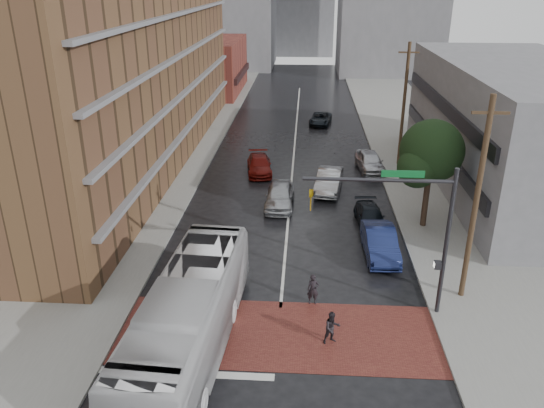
# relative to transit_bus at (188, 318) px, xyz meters

# --- Properties ---
(ground) EXTENTS (160.00, 160.00, 0.00)m
(ground) POSITION_rel_transit_bus_xyz_m (3.59, 1.00, -1.72)
(ground) COLOR black
(ground) RESTS_ON ground
(crosswalk) EXTENTS (14.00, 5.00, 0.02)m
(crosswalk) POSITION_rel_transit_bus_xyz_m (3.59, 1.50, -1.71)
(crosswalk) COLOR brown
(crosswalk) RESTS_ON ground
(sidewalk_west) EXTENTS (9.00, 90.00, 0.15)m
(sidewalk_west) POSITION_rel_transit_bus_xyz_m (-7.91, 26.00, -1.65)
(sidewalk_west) COLOR gray
(sidewalk_west) RESTS_ON ground
(sidewalk_east) EXTENTS (9.00, 90.00, 0.15)m
(sidewalk_east) POSITION_rel_transit_bus_xyz_m (15.09, 26.00, -1.65)
(sidewalk_east) COLOR gray
(sidewalk_east) RESTS_ON ground
(storefront_west) EXTENTS (8.00, 16.00, 7.00)m
(storefront_west) POSITION_rel_transit_bus_xyz_m (-8.41, 55.00, 1.78)
(storefront_west) COLOR brown
(storefront_west) RESTS_ON ground
(building_east) EXTENTS (11.00, 26.00, 9.00)m
(building_east) POSITION_rel_transit_bus_xyz_m (20.09, 21.00, 2.78)
(building_east) COLOR gray
(building_east) RESTS_ON ground
(street_tree) EXTENTS (4.20, 4.10, 6.90)m
(street_tree) POSITION_rel_transit_bus_xyz_m (12.11, 13.03, 3.01)
(street_tree) COLOR #332319
(street_tree) RESTS_ON ground
(signal_mast) EXTENTS (6.50, 0.30, 7.20)m
(signal_mast) POSITION_rel_transit_bus_xyz_m (9.44, 3.50, 3.01)
(signal_mast) COLOR #2D2D33
(signal_mast) RESTS_ON ground
(utility_pole_near) EXTENTS (1.60, 0.26, 10.00)m
(utility_pole_near) POSITION_rel_transit_bus_xyz_m (12.39, 5.00, 3.42)
(utility_pole_near) COLOR #473321
(utility_pole_near) RESTS_ON ground
(utility_pole_far) EXTENTS (1.60, 0.26, 10.00)m
(utility_pole_far) POSITION_rel_transit_bus_xyz_m (12.39, 25.00, 3.42)
(utility_pole_far) COLOR #473321
(utility_pole_far) RESTS_ON ground
(transit_bus) EXTENTS (3.62, 12.51, 3.44)m
(transit_bus) POSITION_rel_transit_bus_xyz_m (0.00, 0.00, 0.00)
(transit_bus) COLOR silver
(transit_bus) RESTS_ON ground
(pedestrian_a) EXTENTS (0.59, 0.42, 1.55)m
(pedestrian_a) POSITION_rel_transit_bus_xyz_m (5.12, 4.00, -0.95)
(pedestrian_a) COLOR black
(pedestrian_a) RESTS_ON ground
(pedestrian_b) EXTENTS (0.90, 0.81, 1.51)m
(pedestrian_b) POSITION_rel_transit_bus_xyz_m (5.91, 1.06, -0.97)
(pedestrian_b) COLOR black
(pedestrian_b) RESTS_ON ground
(car_travel_a) EXTENTS (2.00, 4.74, 1.60)m
(car_travel_a) POSITION_rel_transit_bus_xyz_m (2.92, 15.67, -0.92)
(car_travel_a) COLOR #ADB0B5
(car_travel_a) RESTS_ON ground
(car_travel_b) EXTENTS (2.40, 5.05, 1.60)m
(car_travel_b) POSITION_rel_transit_bus_xyz_m (6.38, 18.84, -0.92)
(car_travel_b) COLOR #B5B8BD
(car_travel_b) RESTS_ON ground
(car_travel_c) EXTENTS (2.48, 4.83, 1.34)m
(car_travel_c) POSITION_rel_transit_bus_xyz_m (0.94, 22.43, -1.05)
(car_travel_c) COLOR maroon
(car_travel_c) RESTS_ON ground
(suv_travel) EXTENTS (2.69, 4.66, 1.22)m
(suv_travel) POSITION_rel_transit_bus_xyz_m (6.15, 38.24, -1.11)
(suv_travel) COLOR black
(suv_travel) RESTS_ON ground
(car_parked_near) EXTENTS (1.84, 4.87, 1.59)m
(car_parked_near) POSITION_rel_transit_bus_xyz_m (8.90, 9.10, -0.93)
(car_parked_near) COLOR #16204F
(car_parked_near) RESTS_ON ground
(car_parked_mid) EXTENTS (1.97, 4.23, 1.19)m
(car_parked_mid) POSITION_rel_transit_bus_xyz_m (8.79, 13.07, -1.12)
(car_parked_mid) COLOR black
(car_parked_mid) RESTS_ON ground
(car_parked_far) EXTENTS (2.41, 4.84, 1.58)m
(car_parked_far) POSITION_rel_transit_bus_xyz_m (9.85, 23.52, -0.93)
(car_parked_far) COLOR #B0B3B8
(car_parked_far) RESTS_ON ground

